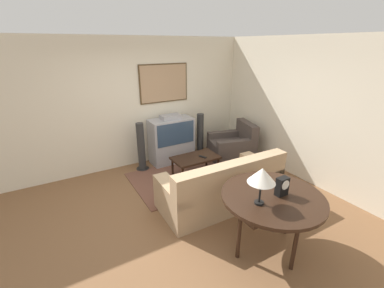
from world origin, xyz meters
The scene contains 14 objects.
ground_plane centered at (0.00, 0.00, 0.00)m, with size 12.00×12.00×0.00m, color brown.
wall_back centered at (0.01, 2.13, 1.36)m, with size 12.00×0.10×2.70m.
wall_right centered at (2.63, 0.00, 1.35)m, with size 0.06×12.00×2.70m.
area_rug centered at (0.65, 0.95, 0.01)m, with size 2.18×1.50×0.01m.
tv centered at (0.72, 1.79, 0.52)m, with size 0.97×0.48×1.10m.
couch centered at (0.67, -0.18, 0.31)m, with size 2.03×0.93×0.89m.
armchair centered at (1.98, 1.16, 0.30)m, with size 1.10×1.02×0.88m.
coffee_table centered at (0.80, 0.87, 0.39)m, with size 0.92×0.53×0.44m.
console_table centered at (0.60, -1.29, 0.74)m, with size 1.26×1.26×0.81m.
table_lamp centered at (0.33, -1.33, 1.17)m, with size 0.32×0.32×0.46m.
mantel_clock centered at (0.70, -1.33, 0.93)m, with size 0.15×0.10×0.24m.
remote centered at (0.91, 0.79, 0.45)m, with size 0.10×0.16×0.02m.
speaker_tower_left centered at (-0.02, 1.74, 0.49)m, with size 0.27×0.27×1.04m.
speaker_tower_right centered at (1.45, 1.74, 0.49)m, with size 0.27×0.27×1.04m.
Camera 1 is at (-1.62, -3.12, 2.54)m, focal length 24.00 mm.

